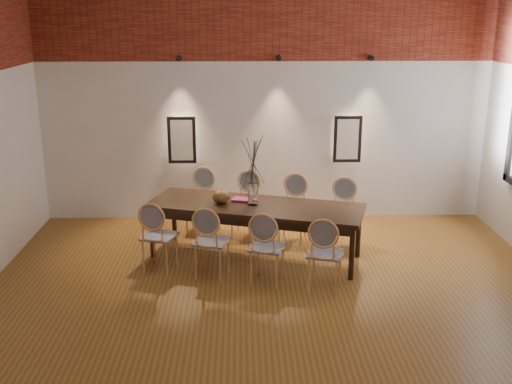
{
  "coord_description": "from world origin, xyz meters",
  "views": [
    {
      "loc": [
        -0.38,
        -5.77,
        3.25
      ],
      "look_at": [
        -0.19,
        1.44,
        1.05
      ],
      "focal_mm": 42.0,
      "sensor_mm": 36.0,
      "label": 1
    }
  ],
  "objects_px": {
    "bowl": "(221,197)",
    "book": "(242,200)",
    "chair_near_c": "(267,247)",
    "chair_far_a": "(200,202)",
    "chair_near_d": "(325,253)",
    "chair_far_b": "(245,206)",
    "chair_near_b": "(212,241)",
    "chair_near_a": "(159,236)",
    "dining_table": "(255,231)",
    "chair_far_d": "(342,214)",
    "chair_far_c": "(293,210)",
    "vase": "(253,194)"
  },
  "relations": [
    {
      "from": "chair_near_d",
      "to": "chair_far_d",
      "type": "distance_m",
      "value": 1.48
    },
    {
      "from": "chair_near_a",
      "to": "chair_near_d",
      "type": "xyz_separation_m",
      "value": [
        2.05,
        -0.63,
        0.0
      ]
    },
    {
      "from": "chair_far_c",
      "to": "chair_near_a",
      "type": "bearing_deg",
      "value": 45.95
    },
    {
      "from": "dining_table",
      "to": "book",
      "type": "distance_m",
      "value": 0.46
    },
    {
      "from": "chair_near_c",
      "to": "vase",
      "type": "xyz_separation_m",
      "value": [
        -0.15,
        0.82,
        0.43
      ]
    },
    {
      "from": "dining_table",
      "to": "chair_far_d",
      "type": "distance_m",
      "value": 1.31
    },
    {
      "from": "dining_table",
      "to": "chair_far_c",
      "type": "height_order",
      "value": "chair_far_c"
    },
    {
      "from": "chair_near_c",
      "to": "book",
      "type": "height_order",
      "value": "chair_near_c"
    },
    {
      "from": "chair_far_c",
      "to": "bowl",
      "type": "relative_size",
      "value": 3.92
    },
    {
      "from": "dining_table",
      "to": "book",
      "type": "bearing_deg",
      "value": 151.47
    },
    {
      "from": "chair_far_a",
      "to": "chair_near_c",
      "type": "bearing_deg",
      "value": 134.05
    },
    {
      "from": "chair_near_c",
      "to": "chair_far_a",
      "type": "bearing_deg",
      "value": 134.05
    },
    {
      "from": "chair_far_d",
      "to": "dining_table",
      "type": "bearing_deg",
      "value": 34.58
    },
    {
      "from": "dining_table",
      "to": "chair_far_a",
      "type": "height_order",
      "value": "chair_far_a"
    },
    {
      "from": "dining_table",
      "to": "chair_near_d",
      "type": "distance_m",
      "value": 1.31
    },
    {
      "from": "chair_near_b",
      "to": "dining_table",
      "type": "bearing_deg",
      "value": 64.19
    },
    {
      "from": "chair_near_a",
      "to": "bowl",
      "type": "xyz_separation_m",
      "value": [
        0.79,
        0.48,
        0.37
      ]
    },
    {
      "from": "dining_table",
      "to": "chair_far_a",
      "type": "relative_size",
      "value": 3.05
    },
    {
      "from": "book",
      "to": "chair_near_d",
      "type": "bearing_deg",
      "value": -50.64
    },
    {
      "from": "chair_near_b",
      "to": "chair_far_a",
      "type": "xyz_separation_m",
      "value": [
        -0.25,
        1.63,
        0.0
      ]
    },
    {
      "from": "chair_near_c",
      "to": "bowl",
      "type": "height_order",
      "value": "chair_near_c"
    },
    {
      "from": "chair_near_d",
      "to": "bowl",
      "type": "height_order",
      "value": "chair_near_d"
    },
    {
      "from": "chair_near_a",
      "to": "dining_table",
      "type": "bearing_deg",
      "value": 34.58
    },
    {
      "from": "chair_near_a",
      "to": "chair_near_c",
      "type": "height_order",
      "value": "same"
    },
    {
      "from": "chair_far_a",
      "to": "chair_far_c",
      "type": "height_order",
      "value": "same"
    },
    {
      "from": "chair_near_d",
      "to": "bowl",
      "type": "relative_size",
      "value": 3.92
    },
    {
      "from": "chair_near_d",
      "to": "bowl",
      "type": "bearing_deg",
      "value": 155.82
    },
    {
      "from": "chair_near_b",
      "to": "bowl",
      "type": "height_order",
      "value": "chair_near_b"
    },
    {
      "from": "chair_near_d",
      "to": "chair_far_b",
      "type": "height_order",
      "value": "same"
    },
    {
      "from": "bowl",
      "to": "book",
      "type": "height_order",
      "value": "bowl"
    },
    {
      "from": "chair_far_d",
      "to": "chair_near_c",
      "type": "bearing_deg",
      "value": 64.19
    },
    {
      "from": "chair_far_c",
      "to": "vase",
      "type": "height_order",
      "value": "vase"
    },
    {
      "from": "chair_near_c",
      "to": "chair_far_b",
      "type": "distance_m",
      "value": 1.64
    },
    {
      "from": "book",
      "to": "dining_table",
      "type": "bearing_deg",
      "value": -45.55
    },
    {
      "from": "bowl",
      "to": "chair_far_b",
      "type": "bearing_deg",
      "value": 65.37
    },
    {
      "from": "chair_near_a",
      "to": "book",
      "type": "relative_size",
      "value": 3.62
    },
    {
      "from": "chair_near_b",
      "to": "chair_near_c",
      "type": "distance_m",
      "value": 0.72
    },
    {
      "from": "chair_near_a",
      "to": "chair_far_b",
      "type": "bearing_deg",
      "value": 64.19
    },
    {
      "from": "bowl",
      "to": "chair_near_a",
      "type": "bearing_deg",
      "value": -148.51
    },
    {
      "from": "chair_far_b",
      "to": "vase",
      "type": "bearing_deg",
      "value": 113.96
    },
    {
      "from": "dining_table",
      "to": "chair_far_c",
      "type": "relative_size",
      "value": 3.05
    },
    {
      "from": "chair_far_b",
      "to": "chair_far_c",
      "type": "height_order",
      "value": "same"
    },
    {
      "from": "chair_near_d",
      "to": "book",
      "type": "distance_m",
      "value": 1.58
    },
    {
      "from": "chair_near_c",
      "to": "chair_far_c",
      "type": "distance_m",
      "value": 1.48
    },
    {
      "from": "book",
      "to": "chair_far_b",
      "type": "bearing_deg",
      "value": 85.72
    },
    {
      "from": "chair_far_b",
      "to": "bowl",
      "type": "height_order",
      "value": "chair_far_b"
    },
    {
      "from": "vase",
      "to": "bowl",
      "type": "relative_size",
      "value": 1.25
    },
    {
      "from": "chair_far_a",
      "to": "chair_far_b",
      "type": "bearing_deg",
      "value": -180.0
    },
    {
      "from": "book",
      "to": "chair_near_a",
      "type": "bearing_deg",
      "value": -151.96
    },
    {
      "from": "chair_far_a",
      "to": "chair_far_d",
      "type": "relative_size",
      "value": 1.0
    }
  ]
}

